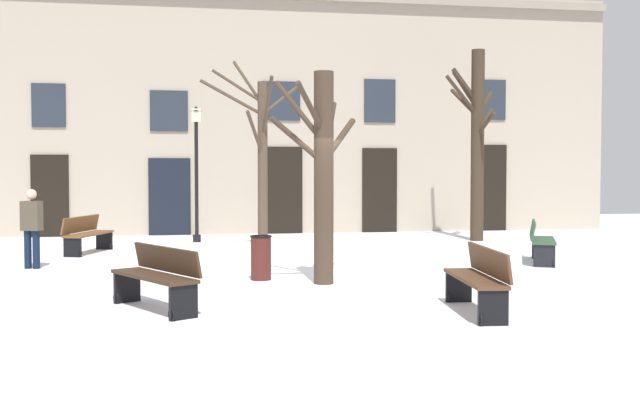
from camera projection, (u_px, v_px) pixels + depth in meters
ground_plane at (338, 277)px, 13.64m from camera, size 34.53×34.53×0.00m
building_facade at (277, 111)px, 23.15m from camera, size 21.58×0.60×7.52m
tree_right_of_center at (477, 139)px, 20.71m from camera, size 1.92×2.45×5.27m
tree_center at (323, 170)px, 12.86m from camera, size 1.77×1.84×3.64m
tree_left_of_center at (261, 153)px, 18.38m from camera, size 2.59×1.83×4.73m
streetlamp at (196, 159)px, 20.30m from camera, size 0.30×0.30×3.68m
litter_bin at (261, 257)px, 13.34m from camera, size 0.39×0.39×0.80m
bench_near_center_tree at (479, 278)px, 10.24m from camera, size 0.63×1.87×0.90m
bench_back_to_back_right at (157, 276)px, 10.46m from camera, size 1.31×1.78×0.89m
bench_by_litter_bin at (87, 234)px, 17.65m from camera, size 1.02×1.86×0.88m
bench_near_lamp at (540, 241)px, 15.82m from camera, size 1.15×1.74×0.89m
person_near_bench at (32, 225)px, 14.84m from camera, size 0.43×0.33×1.58m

